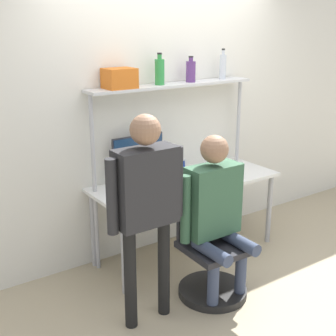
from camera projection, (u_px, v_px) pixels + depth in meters
The scene contains 14 objects.
ground_plane at pixel (209, 268), 4.25m from camera, with size 12.00×12.00×0.00m, color tan.
wall_back at pixel (164, 109), 4.41m from camera, with size 8.00×0.06×2.70m.
desk at pixel (186, 188), 4.33m from camera, with size 1.78×0.68×0.74m.
shelf_unit at pixel (173, 112), 4.30m from camera, with size 1.69×0.22×1.60m.
monitor at pixel (138, 155), 4.21m from camera, with size 0.52×0.17×0.43m.
laptop at pixel (176, 180), 4.11m from camera, with size 0.30×0.22×0.22m.
cell_phone at pixel (202, 183), 4.22m from camera, with size 0.07×0.15×0.01m.
office_chair at pixel (210, 263), 3.79m from camera, with size 0.56×0.56×0.90m.
person_seated at pixel (216, 206), 3.60m from camera, with size 0.61×0.47×1.34m.
person_standing at pixel (146, 195), 3.23m from camera, with size 0.61×0.21×1.56m.
bottle_clear at pixel (223, 66), 4.50m from camera, with size 0.06×0.06×0.29m.
bottle_purple at pixel (191, 71), 4.30m from camera, with size 0.09×0.09×0.24m.
bottle_green at pixel (160, 71), 4.11m from camera, with size 0.08×0.08×0.28m.
storage_box at pixel (119, 78), 3.90m from camera, with size 0.26×0.20×0.17m.
Camera 1 is at (-2.45, -2.90, 2.15)m, focal length 50.00 mm.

